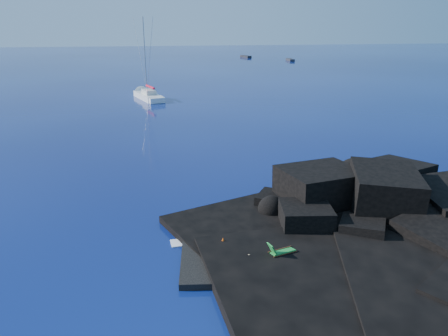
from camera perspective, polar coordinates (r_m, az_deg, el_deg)
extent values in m
plane|color=#030738|center=(23.74, -6.10, -12.92)|extent=(400.00, 400.00, 0.00)
cube|color=black|center=(24.69, 4.54, -11.52)|extent=(9.08, 6.86, 0.70)
cube|color=silver|center=(23.49, 2.35, -12.12)|extent=(2.10, 1.67, 0.05)
cone|color=#EA510C|center=(24.93, -0.14, -9.56)|extent=(0.38, 0.38, 0.48)
cube|color=black|center=(152.73, 2.86, 14.22)|extent=(3.16, 5.24, 0.67)
cube|color=#29282E|center=(141.76, 8.63, 13.67)|extent=(1.52, 4.84, 0.65)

